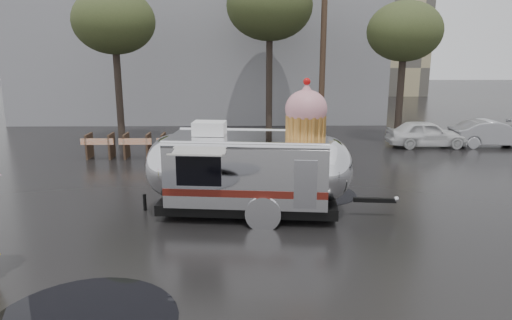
{
  "coord_description": "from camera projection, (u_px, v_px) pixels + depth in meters",
  "views": [
    {
      "loc": [
        -1.06,
        -8.17,
        4.26
      ],
      "look_at": [
        -0.86,
        3.42,
        1.47
      ],
      "focal_mm": 32.0,
      "sensor_mm": 36.0,
      "label": 1
    }
  ],
  "objects": [
    {
      "name": "ground",
      "position": [
        303.0,
        273.0,
        8.95
      ],
      "size": [
        120.0,
        120.0,
        0.0
      ],
      "primitive_type": "plane",
      "color": "black",
      "rests_on": "ground"
    },
    {
      "name": "puddles",
      "position": [
        368.0,
        297.0,
        8.07
      ],
      "size": [
        12.95,
        10.61,
        0.01
      ],
      "color": "black",
      "rests_on": "ground"
    },
    {
      "name": "grey_building",
      "position": [
        204.0,
        16.0,
        30.7
      ],
      "size": [
        22.0,
        12.0,
        13.0
      ],
      "primitive_type": "cube",
      "color": "slate",
      "rests_on": "ground"
    },
    {
      "name": "utility_pole",
      "position": [
        323.0,
        43.0,
        21.52
      ],
      "size": [
        1.6,
        0.28,
        9.0
      ],
      "color": "#473323",
      "rests_on": "ground"
    },
    {
      "name": "tree_left",
      "position": [
        114.0,
        22.0,
        20.19
      ],
      "size": [
        3.64,
        3.64,
        6.95
      ],
      "color": "#382D26",
      "rests_on": "ground"
    },
    {
      "name": "tree_mid",
      "position": [
        270.0,
        6.0,
        22.05
      ],
      "size": [
        4.2,
        4.2,
        8.03
      ],
      "color": "#382D26",
      "rests_on": "ground"
    },
    {
      "name": "tree_right",
      "position": [
        405.0,
        32.0,
        20.51
      ],
      "size": [
        3.36,
        3.36,
        6.42
      ],
      "color": "#382D26",
      "rests_on": "ground"
    },
    {
      "name": "barricade_row",
      "position": [
        137.0,
        145.0,
        18.43
      ],
      "size": [
        4.3,
        0.8,
        1.0
      ],
      "color": "#473323",
      "rests_on": "ground"
    },
    {
      "name": "airstream_trailer",
      "position": [
        252.0,
        167.0,
        11.94
      ],
      "size": [
        6.8,
        2.78,
        3.68
      ],
      "rotation": [
        0.0,
        0.0,
        -0.1
      ],
      "color": "silver",
      "rests_on": "ground"
    }
  ]
}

